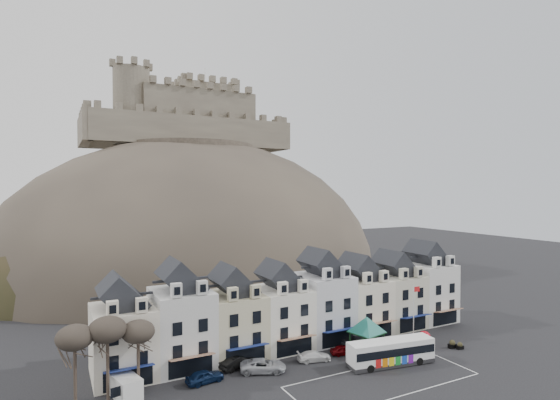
# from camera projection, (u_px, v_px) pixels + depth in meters

# --- Properties ---
(ground) EXTENTS (300.00, 300.00, 0.00)m
(ground) POSITION_uv_depth(u_px,v_px,m) (376.00, 389.00, 47.02)
(ground) COLOR black
(ground) RESTS_ON ground
(coach_bay_markings) EXTENTS (22.00, 7.50, 0.01)m
(coach_bay_markings) POSITION_uv_depth(u_px,v_px,m) (383.00, 380.00, 49.05)
(coach_bay_markings) COLOR silver
(coach_bay_markings) RESTS_ON ground
(townhouse_terrace) EXTENTS (54.40, 9.35, 11.80)m
(townhouse_terrace) POSITION_uv_depth(u_px,v_px,m) (303.00, 305.00, 61.11)
(townhouse_terrace) COLOR silver
(townhouse_terrace) RESTS_ON ground
(castle_hill) EXTENTS (100.00, 76.00, 68.00)m
(castle_hill) POSITION_uv_depth(u_px,v_px,m) (199.00, 275.00, 108.76)
(castle_hill) COLOR #3A342D
(castle_hill) RESTS_ON ground
(castle) EXTENTS (50.20, 22.20, 22.00)m
(castle) POSITION_uv_depth(u_px,v_px,m) (187.00, 117.00, 113.55)
(castle) COLOR #62574B
(castle) RESTS_ON ground
(tree_left_far) EXTENTS (3.61, 3.61, 8.24)m
(tree_left_far) POSITION_uv_depth(u_px,v_px,m) (75.00, 338.00, 42.78)
(tree_left_far) COLOR #322820
(tree_left_far) RESTS_ON ground
(tree_left_mid) EXTENTS (3.78, 3.78, 8.64)m
(tree_left_mid) POSITION_uv_depth(u_px,v_px,m) (107.00, 330.00, 44.16)
(tree_left_mid) COLOR #322820
(tree_left_mid) RESTS_ON ground
(tree_left_near) EXTENTS (3.43, 3.43, 7.84)m
(tree_left_near) POSITION_uv_depth(u_px,v_px,m) (138.00, 332.00, 45.56)
(tree_left_near) COLOR #322820
(tree_left_near) RESTS_ON ground
(bus) EXTENTS (11.24, 4.18, 3.10)m
(bus) POSITION_uv_depth(u_px,v_px,m) (391.00, 351.00, 53.29)
(bus) COLOR #262628
(bus) RESTS_ON ground
(bus_shelter) EXTENTS (7.35, 7.35, 4.79)m
(bus_shelter) POSITION_uv_depth(u_px,v_px,m) (367.00, 325.00, 57.18)
(bus_shelter) COLOR black
(bus_shelter) RESTS_ON ground
(red_buoy) EXTENTS (1.71, 1.71, 2.12)m
(red_buoy) POSITION_uv_depth(u_px,v_px,m) (424.00, 339.00, 59.55)
(red_buoy) COLOR black
(red_buoy) RESTS_ON ground
(flagpole) EXTENTS (1.16, 0.12, 8.03)m
(flagpole) POSITION_uv_depth(u_px,v_px,m) (414.00, 310.00, 61.21)
(flagpole) COLOR silver
(flagpole) RESTS_ON ground
(white_van) EXTENTS (3.31, 5.32, 2.25)m
(white_van) POSITION_uv_depth(u_px,v_px,m) (124.00, 385.00, 45.33)
(white_van) COLOR white
(white_van) RESTS_ON ground
(planter_west) EXTENTS (1.19, 0.78, 1.11)m
(planter_west) POSITION_uv_depth(u_px,v_px,m) (452.00, 344.00, 58.99)
(planter_west) COLOR black
(planter_west) RESTS_ON ground
(planter_east) EXTENTS (1.01, 0.67, 0.95)m
(planter_east) POSITION_uv_depth(u_px,v_px,m) (460.00, 346.00, 58.56)
(planter_east) COLOR black
(planter_east) RESTS_ON ground
(car_navy) EXTENTS (4.46, 2.26, 1.46)m
(car_navy) POSITION_uv_depth(u_px,v_px,m) (205.00, 376.00, 48.41)
(car_navy) COLOR #0B1937
(car_navy) RESTS_ON ground
(car_black) EXTENTS (4.98, 2.89, 1.55)m
(car_black) POSITION_uv_depth(u_px,v_px,m) (238.00, 361.00, 52.46)
(car_black) COLOR black
(car_black) RESTS_ON ground
(car_silver) EXTENTS (5.90, 4.44, 1.51)m
(car_silver) POSITION_uv_depth(u_px,v_px,m) (263.00, 366.00, 51.26)
(car_silver) COLOR #B1B3B9
(car_silver) RESTS_ON ground
(car_white) EXTENTS (4.54, 2.65, 1.23)m
(car_white) POSITION_uv_depth(u_px,v_px,m) (314.00, 356.00, 54.51)
(car_white) COLOR white
(car_white) RESTS_ON ground
(car_maroon) EXTENTS (3.84, 2.34, 1.22)m
(car_maroon) POSITION_uv_depth(u_px,v_px,m) (344.00, 350.00, 56.63)
(car_maroon) COLOR #590508
(car_maroon) RESTS_ON ground
(car_charcoal) EXTENTS (4.42, 2.29, 1.39)m
(car_charcoal) POSITION_uv_depth(u_px,v_px,m) (354.00, 339.00, 60.41)
(car_charcoal) COLOR black
(car_charcoal) RESTS_ON ground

